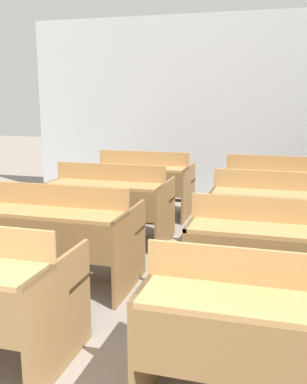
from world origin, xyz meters
TOP-DOWN VIEW (x-y plane):
  - wall_back at (0.00, 5.96)m, footprint 5.81×0.06m
  - bench_front_right at (1.00, 1.21)m, footprint 1.23×0.77m
  - bench_second_left at (-0.74, 2.38)m, footprint 1.23×0.77m
  - bench_second_right at (1.00, 2.37)m, footprint 1.23×0.77m
  - bench_third_left at (-0.75, 3.57)m, footprint 1.23×0.77m
  - bench_third_right at (0.98, 3.57)m, footprint 1.23×0.77m
  - bench_back_left at (-0.73, 4.74)m, footprint 1.23×0.77m
  - bench_back_right at (0.97, 4.74)m, footprint 1.23×0.77m

SIDE VIEW (x-z plane):
  - bench_front_right at x=1.00m, z-range 0.03..0.90m
  - bench_second_left at x=-0.74m, z-range 0.03..0.90m
  - bench_second_right at x=1.00m, z-range 0.03..0.90m
  - bench_third_left at x=-0.75m, z-range 0.03..0.90m
  - bench_third_right at x=0.98m, z-range 0.03..0.90m
  - bench_back_left at x=-0.73m, z-range 0.03..0.90m
  - bench_back_right at x=0.97m, z-range 0.03..0.90m
  - wall_back at x=0.00m, z-range 0.00..2.75m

